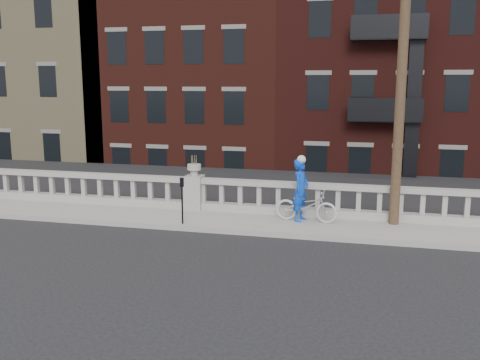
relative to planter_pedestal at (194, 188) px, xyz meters
The scene contains 9 objects.
ground 4.04m from the planter_pedestal, 90.00° to the right, with size 120.00×120.00×0.00m, color black.
sidewalk 1.21m from the planter_pedestal, 90.00° to the right, with size 32.00×2.20×0.15m, color gray.
balustrade 0.19m from the planter_pedestal, ahead, with size 28.00×0.34×1.03m.
planter_pedestal is the anchor object (origin of this frame).
lower_level 19.19m from the planter_pedestal, 88.31° to the left, with size 80.00×44.00×20.80m.
utility_pole 7.61m from the planter_pedestal, ahead, with size 1.60×0.28×10.00m.
parking_meter_d 1.82m from the planter_pedestal, 82.69° to the right, with size 0.10×0.09×1.36m.
bicycle 3.76m from the planter_pedestal, 10.35° to the right, with size 0.64×1.83×0.96m, color silver.
cyclist 3.57m from the planter_pedestal, ahead, with size 0.68×0.44×1.85m, color blue.
Camera 1 is at (5.44, -12.07, 4.26)m, focal length 40.00 mm.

